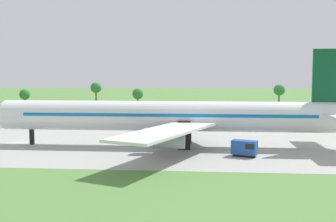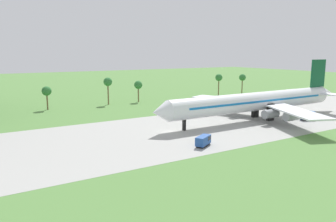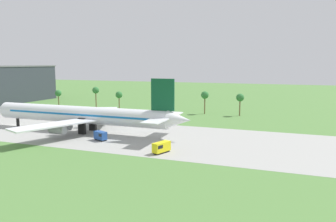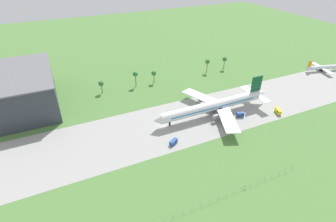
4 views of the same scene
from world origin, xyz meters
TOP-DOWN VIEW (x-y plane):
  - ground_plane at (0.00, 0.00)m, footprint 600.00×600.00m
  - taxiway_strip at (0.00, 0.00)m, footprint 320.00×44.00m
  - jet_airliner at (33.30, -1.00)m, footprint 78.53×55.47m
  - fuel_truck at (45.89, -10.06)m, footprint 4.77×3.42m
  - catering_van at (-1.14, -16.20)m, footprint 5.25×4.13m
  - palm_tree_row at (28.01, 54.19)m, footprint 104.48×3.60m

SIDE VIEW (x-z plane):
  - ground_plane at x=0.00m, z-range 0.00..0.00m
  - taxiway_strip at x=0.00m, z-range 0.00..0.02m
  - catering_van at x=-1.14m, z-range 0.10..2.52m
  - fuel_truck at x=45.89m, z-range 0.10..2.94m
  - jet_airliner at x=33.30m, z-range -3.55..15.53m
  - palm_tree_row at x=28.01m, z-range 2.44..13.80m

